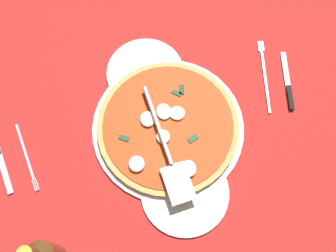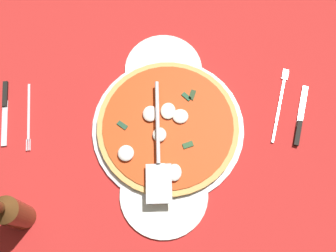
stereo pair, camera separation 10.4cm
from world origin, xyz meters
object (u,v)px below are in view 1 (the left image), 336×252
pizza_server (167,150)px  dinner_plate_right (185,193)px  dinner_plate_left (145,73)px  pizza (168,127)px  place_setting_far (277,82)px  place_setting_near (13,156)px

pizza_server → dinner_plate_right: bearing=6.0°
dinner_plate_left → dinner_plate_right: 33.94cm
dinner_plate_left → pizza: (16.94, 2.55, 1.40)cm
pizza → pizza_server: size_ratio=1.16×
pizza_server → place_setting_far: (-13.48, 32.99, -4.03)cm
place_setting_far → dinner_plate_right: bearing=137.8°
dinner_plate_left → place_setting_far: 35.26cm
dinner_plate_right → pizza_server: bearing=-167.5°
place_setting_near → place_setting_far: (-5.66, 70.74, 0.00)cm
dinner_plate_left → pizza: pizza is taller
place_setting_near → place_setting_far: bearing=83.9°
pizza_server → place_setting_far: 35.87cm
pizza → place_setting_far: pizza is taller
pizza → place_setting_far: bearing=102.6°
dinner_plate_left → pizza_server: bearing=2.0°
pizza → place_setting_near: 39.51cm
dinner_plate_right → pizza: size_ratio=0.60×
place_setting_near → place_setting_far: same height
dinner_plate_left → place_setting_near: bearing=-67.1°
dinner_plate_right → place_setting_far: size_ratio=0.91×
pizza_server → place_setting_near: pizza_server is taller
place_setting_near → pizza_server: bearing=67.7°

